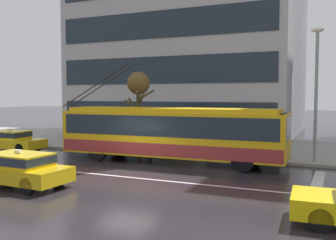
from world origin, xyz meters
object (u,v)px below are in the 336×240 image
object	(u,v)px
pedestrian_at_shelter	(149,125)
street_lamp	(316,83)
trolleybus	(171,132)
taxi_oncoming_near	(17,168)
street_tree_bare	(139,87)
pedestrian_approaching_curb	(255,129)
taxi_queued_behind_bus	(11,140)
pedestrian_walking_past	(279,125)
bus_shelter	(176,118)

from	to	relation	value
pedestrian_at_shelter	street_lamp	bearing A→B (deg)	-1.68
trolleybus	pedestrian_at_shelter	size ratio (longest dim) A/B	6.27
taxi_oncoming_near	street_tree_bare	distance (m)	10.94
pedestrian_approaching_curb	street_lamp	xyz separation A→B (m)	(2.99, 0.16, 2.38)
taxi_oncoming_near	street_lamp	size ratio (longest dim) A/B	0.67
taxi_oncoming_near	taxi_queued_behind_bus	size ratio (longest dim) A/B	1.04
taxi_queued_behind_bus	pedestrian_approaching_curb	world-z (taller)	pedestrian_approaching_curb
trolleybus	pedestrian_walking_past	xyz separation A→B (m)	(4.76, 4.58, 0.21)
trolleybus	taxi_oncoming_near	bearing A→B (deg)	-115.28
taxi_oncoming_near	pedestrian_approaching_curb	xyz separation A→B (m)	(7.18, 9.41, 1.01)
taxi_queued_behind_bus	pedestrian_approaching_curb	distance (m)	14.86
taxi_queued_behind_bus	bus_shelter	bearing A→B (deg)	24.45
trolleybus	street_tree_bare	world-z (taller)	trolleybus
street_tree_bare	street_lamp	bearing A→B (deg)	-4.70
pedestrian_approaching_curb	pedestrian_walking_past	bearing A→B (deg)	67.75
street_tree_bare	pedestrian_walking_past	bearing A→B (deg)	8.45
bus_shelter	street_lamp	size ratio (longest dim) A/B	0.59
taxi_queued_behind_bus	trolleybus	bearing A→B (deg)	1.48
pedestrian_at_shelter	street_lamp	size ratio (longest dim) A/B	0.30
bus_shelter	pedestrian_walking_past	size ratio (longest dim) A/B	1.93
street_lamp	street_tree_bare	distance (m)	10.53
taxi_oncoming_near	bus_shelter	bearing A→B (deg)	80.03
pedestrian_approaching_curb	street_tree_bare	xyz separation A→B (m)	(-7.50, 1.02, 2.27)
taxi_queued_behind_bus	pedestrian_at_shelter	world-z (taller)	pedestrian_at_shelter
bus_shelter	pedestrian_walking_past	bearing A→B (deg)	5.56
bus_shelter	pedestrian_at_shelter	distance (m)	1.78
taxi_oncoming_near	pedestrian_approaching_curb	size ratio (longest dim) A/B	2.24
bus_shelter	pedestrian_at_shelter	bearing A→B (deg)	-134.73
bus_shelter	street_tree_bare	bearing A→B (deg)	-163.95
taxi_queued_behind_bus	pedestrian_approaching_curb	size ratio (longest dim) A/B	2.15
trolleybus	bus_shelter	world-z (taller)	trolleybus
pedestrian_approaching_curb	street_lamp	distance (m)	3.82
taxi_oncoming_near	taxi_queued_behind_bus	world-z (taller)	same
pedestrian_approaching_curb	pedestrian_walking_past	world-z (taller)	pedestrian_walking_past
bus_shelter	street_tree_bare	size ratio (longest dim) A/B	0.82
street_lamp	street_tree_bare	size ratio (longest dim) A/B	1.39
taxi_oncoming_near	pedestrian_approaching_curb	bearing A→B (deg)	52.64
taxi_queued_behind_bus	pedestrian_approaching_curb	xyz separation A→B (m)	(14.60, 2.58, 1.01)
pedestrian_at_shelter	pedestrian_walking_past	xyz separation A→B (m)	(7.39, 1.84, 0.10)
pedestrian_walking_past	street_lamp	bearing A→B (deg)	-45.76
trolleybus	pedestrian_approaching_curb	world-z (taller)	trolleybus
pedestrian_approaching_curb	taxi_oncoming_near	bearing A→B (deg)	-127.36
pedestrian_walking_past	trolleybus	bearing A→B (deg)	-136.08
taxi_oncoming_near	pedestrian_at_shelter	size ratio (longest dim) A/B	2.25
taxi_queued_behind_bus	pedestrian_approaching_curb	bearing A→B (deg)	10.03
trolleybus	taxi_queued_behind_bus	size ratio (longest dim) A/B	2.90
pedestrian_at_shelter	street_tree_bare	bearing A→B (deg)	150.73
pedestrian_approaching_curb	taxi_queued_behind_bus	bearing A→B (deg)	-169.97
pedestrian_at_shelter	pedestrian_approaching_curb	world-z (taller)	pedestrian_approaching_curb
pedestrian_walking_past	bus_shelter	bearing A→B (deg)	-174.44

